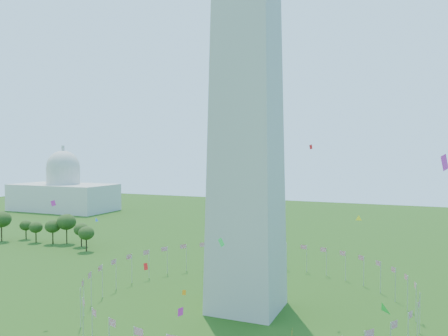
% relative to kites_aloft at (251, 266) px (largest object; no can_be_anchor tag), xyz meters
% --- Properties ---
extents(flag_ring, '(80.24, 80.24, 9.00)m').
position_rel_kites_aloft_xyz_m(flag_ring, '(-9.86, 25.22, -13.42)').
color(flag_ring, silver).
rests_on(flag_ring, ground).
extents(capitol_building, '(70.00, 35.00, 46.00)m').
position_rel_kites_aloft_xyz_m(capitol_building, '(-189.86, 155.22, 5.08)').
color(capitol_building, beige).
rests_on(capitol_building, ground).
extents(kites_aloft, '(112.12, 78.24, 36.04)m').
position_rel_kites_aloft_xyz_m(kites_aloft, '(0.00, 0.00, 0.00)').
color(kites_aloft, green).
rests_on(kites_aloft, ground).
extents(tree_line_west, '(55.74, 16.00, 13.08)m').
position_rel_kites_aloft_xyz_m(tree_line_west, '(-117.21, 65.88, -12.30)').
color(tree_line_west, '#31511B').
rests_on(tree_line_west, ground).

